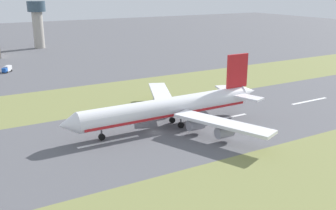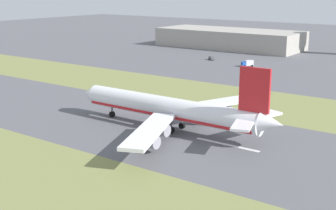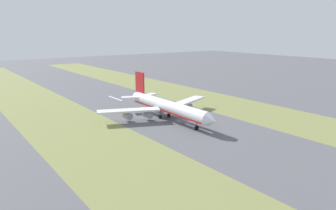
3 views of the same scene
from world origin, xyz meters
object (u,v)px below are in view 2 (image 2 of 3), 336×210
object	(u,v)px
airplane_main_jet	(174,109)
service_truck	(248,63)
apron_car	(211,58)
terminal_building	(229,39)

from	to	relation	value
airplane_main_jet	service_truck	size ratio (longest dim) A/B	11.04
service_truck	apron_car	world-z (taller)	service_truck
service_truck	apron_car	distance (m)	26.84
terminal_building	apron_car	xyz separation A→B (m)	(-52.20, -17.85, -4.90)
airplane_main_jet	apron_car	bearing A→B (deg)	26.09
airplane_main_jet	service_truck	bearing A→B (deg)	16.12
airplane_main_jet	apron_car	distance (m)	130.13
airplane_main_jet	apron_car	xyz separation A→B (m)	(116.79, 57.18, -5.02)
service_truck	apron_car	xyz separation A→B (m)	(7.79, 25.68, -0.66)
terminal_building	service_truck	xyz separation A→B (m)	(-59.99, -43.52, -4.24)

